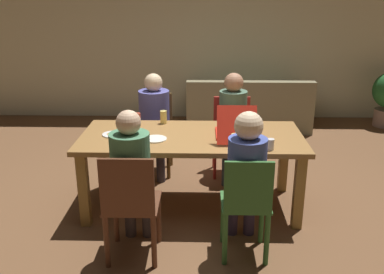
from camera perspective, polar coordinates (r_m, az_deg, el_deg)
ground_plane at (r=4.47m, az=-0.03°, el=-9.13°), size 20.00×20.00×0.00m
back_wall at (r=7.29m, az=0.62°, el=13.30°), size 7.76×0.12×2.75m
dining_table at (r=4.19m, az=-0.03°, el=-1.03°), size 2.16×0.97×0.77m
chair_0 at (r=5.13m, az=5.31°, el=1.00°), size 0.46×0.41×0.90m
person_0 at (r=4.93m, az=5.49°, el=2.60°), size 0.32×0.55×1.22m
chair_1 at (r=3.45m, az=-8.18°, el=-8.86°), size 0.44×0.44×0.94m
person_1 at (r=3.48m, az=-7.99°, el=-4.51°), size 0.32×0.49×1.26m
chair_2 at (r=3.47m, az=7.23°, el=-8.94°), size 0.39×0.39×0.91m
person_2 at (r=3.49m, az=7.19°, el=-4.42°), size 0.31×0.50×1.24m
chair_3 at (r=5.19m, az=-4.87°, el=0.93°), size 0.41×0.46×0.93m
person_3 at (r=4.99m, az=-5.10°, el=2.81°), size 0.36×0.51×1.21m
pizza_box_0 at (r=4.13m, az=5.73°, el=0.74°), size 0.36×0.54×0.35m
plate_0 at (r=4.23m, az=-10.44°, el=0.40°), size 0.21×0.21×0.03m
plate_1 at (r=4.05m, az=-4.93°, el=-0.26°), size 0.22×0.22×0.01m
drinking_glass_0 at (r=4.48m, az=-7.28°, el=2.36°), size 0.07×0.07×0.13m
drinking_glass_1 at (r=4.52m, az=-3.82°, el=2.67°), size 0.07×0.07×0.14m
drinking_glass_2 at (r=3.85m, az=5.73°, el=-0.49°), size 0.07×0.07×0.12m
drinking_glass_3 at (r=3.83m, az=10.40°, el=-0.98°), size 0.07×0.07×0.10m
couch at (r=6.86m, az=7.42°, el=3.55°), size 1.92×0.84×0.82m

